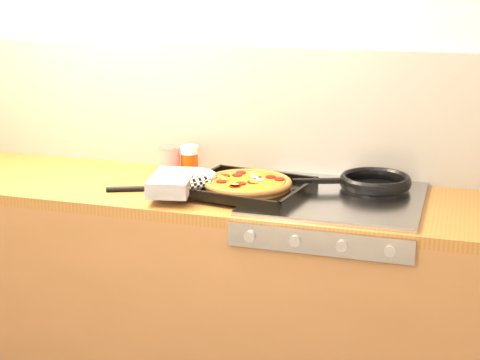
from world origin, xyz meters
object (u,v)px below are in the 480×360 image
(juice_glass, at_px, (189,161))
(frying_pan, at_px, (374,183))
(tomato_can, at_px, (170,161))
(pizza_on_tray, at_px, (227,184))

(juice_glass, bearing_deg, frying_pan, -2.26)
(frying_pan, height_order, juice_glass, juice_glass)
(tomato_can, relative_size, juice_glass, 1.00)
(frying_pan, xyz_separation_m, juice_glass, (-0.73, 0.03, 0.02))
(tomato_can, height_order, juice_glass, same)
(pizza_on_tray, bearing_deg, frying_pan, 20.29)
(pizza_on_tray, xyz_separation_m, juice_glass, (-0.23, 0.21, 0.02))
(pizza_on_tray, relative_size, frying_pan, 1.26)
(juice_glass, bearing_deg, pizza_on_tray, -43.06)
(tomato_can, distance_m, juice_glass, 0.08)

